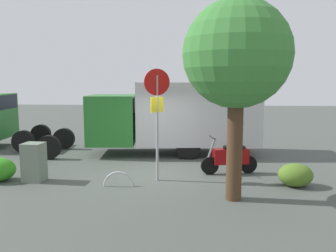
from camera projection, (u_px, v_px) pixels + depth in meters
name	position (u px, v px, depth m)	size (l,w,h in m)	color
ground_plane	(161.00, 173.00, 11.00)	(60.00, 60.00, 0.00)	#474D47
box_truck_near	(173.00, 114.00, 13.71)	(8.55, 2.79, 2.86)	black
motorcycle	(230.00, 158.00, 10.86)	(1.80, 0.65, 1.20)	black
stop_sign	(157.00, 107.00, 9.92)	(0.71, 0.33, 3.26)	#9E9EA3
street_tree	(237.00, 56.00, 8.13)	(2.58, 2.58, 4.84)	#47301E
utility_cabinet	(34.00, 162.00, 10.05)	(0.56, 0.53, 1.13)	slate
bike_rack_hoop	(118.00, 186.00, 9.63)	(0.85, 0.85, 0.05)	#B7B7BC
shrub_near_sign	(295.00, 175.00, 9.58)	(0.95, 0.78, 0.65)	#4F7224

